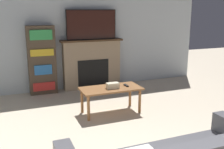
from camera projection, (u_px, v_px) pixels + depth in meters
wall_back at (76, 31)px, 6.06m from camera, size 6.38×0.06×2.70m
fireplace at (92, 64)px, 6.22m from camera, size 1.46×0.28×1.16m
tv at (91, 25)px, 5.99m from camera, size 1.18×0.03×0.68m
coffee_table at (111, 91)px, 4.68m from camera, size 1.08×0.52×0.47m
tissue_box at (113, 86)px, 4.62m from camera, size 0.22×0.12×0.10m
remote_control at (126, 85)px, 4.77m from camera, size 0.04×0.15×0.02m
bookshelf at (42, 60)px, 5.74m from camera, size 0.59×0.29×1.50m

